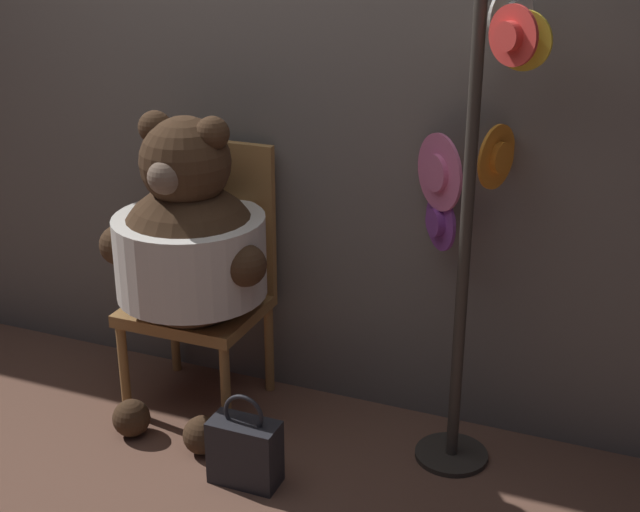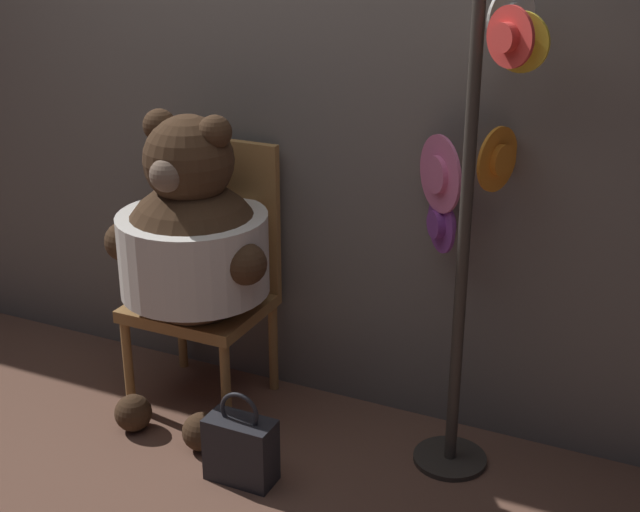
{
  "view_description": "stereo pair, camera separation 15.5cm",
  "coord_description": "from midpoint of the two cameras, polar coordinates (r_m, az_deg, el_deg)",
  "views": [
    {
      "loc": [
        1.53,
        -2.54,
        2.0
      ],
      "look_at": [
        0.37,
        0.3,
        0.77
      ],
      "focal_mm": 50.0,
      "sensor_mm": 36.0,
      "label": 1
    },
    {
      "loc": [
        1.67,
        -2.47,
        2.0
      ],
      "look_at": [
        0.37,
        0.3,
        0.77
      ],
      "focal_mm": 50.0,
      "sensor_mm": 36.0,
      "label": 2
    }
  ],
  "objects": [
    {
      "name": "wall_back",
      "position": [
        3.6,
        -4.68,
        10.99
      ],
      "size": [
        8.0,
        0.1,
        2.64
      ],
      "color": "#66605B",
      "rests_on": "ground_plane"
    },
    {
      "name": "hat_display_rack",
      "position": [
        3.14,
        8.21,
        3.21
      ],
      "size": [
        0.49,
        0.41,
        1.75
      ],
      "color": "#332D28",
      "rests_on": "ground_plane"
    },
    {
      "name": "chair",
      "position": [
        3.72,
        -8.54,
        -0.99
      ],
      "size": [
        0.53,
        0.46,
        1.09
      ],
      "color": "#9E703D",
      "rests_on": "ground_plane"
    },
    {
      "name": "ground_plane",
      "position": [
        3.58,
        -8.75,
        -12.28
      ],
      "size": [
        14.0,
        14.0,
        0.0
      ],
      "primitive_type": "plane",
      "color": "brown"
    },
    {
      "name": "teddy_bear",
      "position": [
        3.51,
        -9.63,
        0.59
      ],
      "size": [
        0.71,
        0.63,
        1.27
      ],
      "color": "#3D2819",
      "rests_on": "ground_plane"
    },
    {
      "name": "handbag_on_ground",
      "position": [
        3.33,
        -6.19,
        -12.29
      ],
      "size": [
        0.26,
        0.13,
        0.36
      ],
      "color": "#232328",
      "rests_on": "ground_plane"
    }
  ]
}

